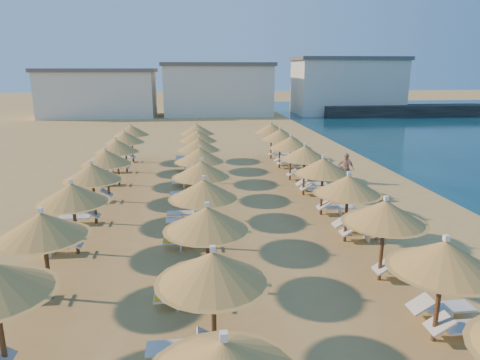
{
  "coord_description": "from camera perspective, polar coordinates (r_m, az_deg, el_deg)",
  "views": [
    {
      "loc": [
        -2.98,
        -15.83,
        6.54
      ],
      "look_at": [
        -0.73,
        4.0,
        1.3
      ],
      "focal_mm": 32.0,
      "sensor_mm": 36.0,
      "label": 1
    }
  ],
  "objects": [
    {
      "name": "ground",
      "position": [
        17.39,
        3.9,
        -7.42
      ],
      "size": [
        220.0,
        220.0,
        0.0
      ],
      "primitive_type": "plane",
      "color": "tan",
      "rests_on": "ground"
    },
    {
      "name": "jetty",
      "position": [
        66.77,
        23.7,
        8.51
      ],
      "size": [
        30.04,
        4.27,
        1.5
      ],
      "primitive_type": "cube",
      "rotation": [
        0.0,
        0.0,
        -0.01
      ],
      "color": "black",
      "rests_on": "ground"
    },
    {
      "name": "hotel_blocks",
      "position": [
        62.29,
        -1.0,
        12.09
      ],
      "size": [
        50.87,
        9.27,
        8.1
      ],
      "color": "silver",
      "rests_on": "ground"
    },
    {
      "name": "parasol_row_east",
      "position": [
        18.04,
        12.48,
        0.56
      ],
      "size": [
        2.63,
        31.04,
        2.79
      ],
      "color": "brown",
      "rests_on": "ground"
    },
    {
      "name": "parasol_row_west",
      "position": [
        17.08,
        -5.0,
        0.06
      ],
      "size": [
        2.63,
        31.04,
        2.79
      ],
      "color": "brown",
      "rests_on": "ground"
    },
    {
      "name": "parasol_row_inland",
      "position": [
        20.59,
        -18.21,
        1.9
      ],
      "size": [
        2.63,
        24.72,
        2.79
      ],
      "color": "brown",
      "rests_on": "ground"
    },
    {
      "name": "loungers",
      "position": [
        18.18,
        -1.83,
        -5.23
      ],
      "size": [
        13.17,
        28.96,
        0.66
      ],
      "color": "silver",
      "rests_on": "ground"
    },
    {
      "name": "beachgoer_b",
      "position": [
        22.38,
        13.09,
        -0.36
      ],
      "size": [
        1.07,
        1.06,
        1.74
      ],
      "primitive_type": "imported",
      "rotation": [
        0.0,
        0.0,
        -0.72
      ],
      "color": "tan",
      "rests_on": "ground"
    },
    {
      "name": "beachgoer_a",
      "position": [
        17.41,
        18.16,
        -4.95
      ],
      "size": [
        0.44,
        0.66,
        1.8
      ],
      "primitive_type": "imported",
      "rotation": [
        0.0,
        0.0,
        -1.58
      ],
      "color": "tan",
      "rests_on": "ground"
    },
    {
      "name": "beachgoer_c",
      "position": [
        25.66,
        13.9,
        1.56
      ],
      "size": [
        1.02,
        1.08,
        1.79
      ],
      "primitive_type": "imported",
      "rotation": [
        0.0,
        0.0,
        -0.85
      ],
      "color": "tan",
      "rests_on": "ground"
    }
  ]
}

